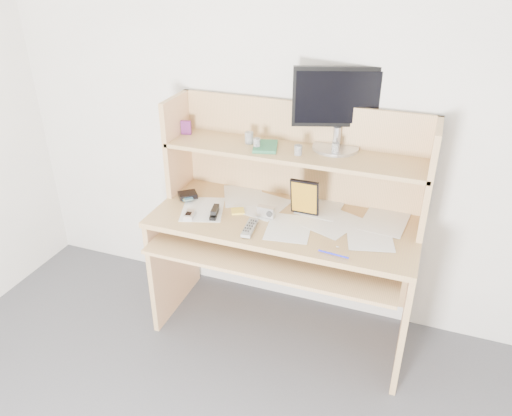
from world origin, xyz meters
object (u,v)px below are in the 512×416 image
(desk, at_px, (288,221))
(monitor, at_px, (340,106))
(game_case, at_px, (305,197))
(tv_remote, at_px, (250,228))
(keyboard, at_px, (295,243))

(desk, distance_m, monitor, 0.67)
(desk, distance_m, game_case, 0.19)
(tv_remote, bearing_deg, game_case, 41.31)
(tv_remote, xyz_separation_m, game_case, (0.22, 0.24, 0.10))
(desk, distance_m, keyboard, 0.18)
(desk, height_order, tv_remote, desk)
(game_case, bearing_deg, tv_remote, -132.22)
(tv_remote, bearing_deg, keyboard, 18.20)
(game_case, relative_size, monitor, 0.45)
(keyboard, xyz_separation_m, monitor, (0.11, 0.34, 0.64))
(keyboard, distance_m, game_case, 0.24)
(desk, relative_size, tv_remote, 8.06)
(desk, xyz_separation_m, game_case, (0.09, -0.01, 0.17))
(tv_remote, distance_m, monitor, 0.77)
(desk, xyz_separation_m, monitor, (0.20, 0.19, 0.61))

